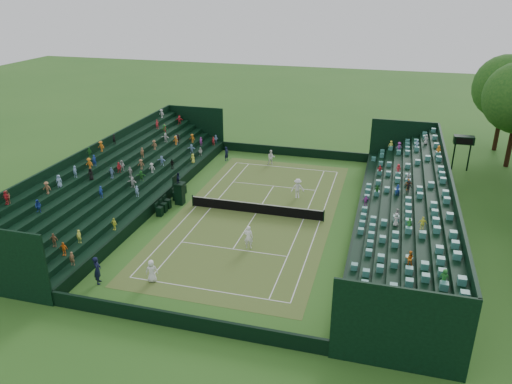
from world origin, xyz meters
TOP-DOWN VIEW (x-y plane):
  - ground at (0.00, 0.00)m, footprint 160.00×160.00m
  - court_surface at (0.00, 0.00)m, footprint 12.97×26.77m
  - perimeter_wall_north at (0.00, 15.88)m, footprint 17.17×0.20m
  - perimeter_wall_south at (0.00, -15.88)m, footprint 17.17×0.20m
  - perimeter_wall_east at (8.48, 0.00)m, footprint 0.20×31.77m
  - perimeter_wall_west at (-8.48, 0.00)m, footprint 0.20×31.77m
  - north_grandstand at (12.66, 0.00)m, footprint 6.60×32.00m
  - south_grandstand at (-12.66, 0.00)m, footprint 6.60×32.00m
  - tennis_net at (0.00, 0.00)m, footprint 11.67×0.10m
  - scoreboard_tower at (17.75, 16.00)m, footprint 2.00×1.00m
  - umpire_chair at (-7.08, 0.17)m, footprint 0.94×0.94m
  - courtside_chairs at (-7.75, -0.07)m, footprint 0.53×5.50m
  - player_near_west at (-3.81, -11.90)m, footprint 0.91×0.77m
  - player_near_east at (1.06, -5.90)m, footprint 0.72×0.53m
  - player_far_west at (-1.72, 12.40)m, footprint 0.96×0.86m
  - player_far_east at (2.75, 4.28)m, footprint 1.35×1.02m
  - line_judge_north at (-6.78, 12.34)m, footprint 0.55×0.67m
  - line_judge_south at (-7.12, -13.00)m, footprint 0.71×0.84m

SIDE VIEW (x-z plane):
  - ground at x=0.00m, z-range 0.00..0.00m
  - court_surface at x=0.00m, z-range 0.00..0.01m
  - courtside_chairs at x=-7.75m, z-range -0.14..1.02m
  - perimeter_wall_north at x=0.00m, z-range 0.00..1.00m
  - perimeter_wall_south at x=0.00m, z-range 0.00..1.00m
  - perimeter_wall_east at x=8.48m, z-range 0.00..1.00m
  - perimeter_wall_west at x=-8.48m, z-range 0.00..1.00m
  - tennis_net at x=0.00m, z-range 0.00..1.06m
  - line_judge_north at x=-6.78m, z-range 0.00..1.59m
  - player_near_west at x=-3.81m, z-range 0.00..1.59m
  - player_far_west at x=-1.72m, z-range 0.00..1.63m
  - player_near_east at x=1.06m, z-range 0.00..1.82m
  - player_far_east at x=2.75m, z-range 0.00..1.86m
  - line_judge_south at x=-7.12m, z-range 0.00..1.95m
  - umpire_chair at x=-7.08m, z-range -0.21..2.74m
  - north_grandstand at x=12.66m, z-range -0.90..4.00m
  - south_grandstand at x=-12.66m, z-range -0.90..4.00m
  - scoreboard_tower at x=17.75m, z-range 1.29..4.99m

